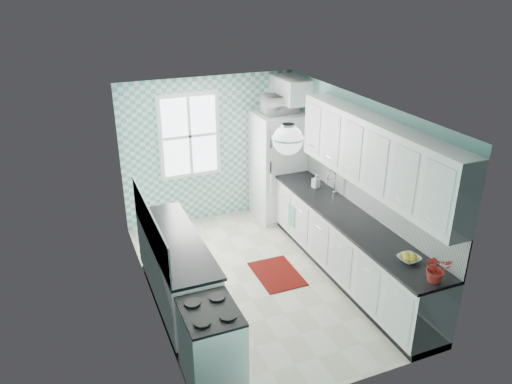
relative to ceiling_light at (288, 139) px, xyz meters
name	(u,v)px	position (x,y,z in m)	size (l,w,h in m)	color
floor	(259,279)	(0.00, 0.80, -2.33)	(3.00, 4.40, 0.02)	beige
ceiling	(260,107)	(0.00, 0.80, 0.19)	(3.00, 4.40, 0.02)	white
wall_back	(210,150)	(0.00, 3.01, -1.07)	(3.00, 0.02, 2.50)	#77B7AF
wall_front	(349,289)	(0.00, -1.41, -1.07)	(3.00, 0.02, 2.50)	#77B7AF
wall_left	(146,219)	(-1.51, 0.80, -1.07)	(0.02, 4.40, 2.50)	#77B7AF
wall_right	(356,183)	(1.51, 0.80, -1.07)	(0.02, 4.40, 2.50)	#77B7AF
accent_wall	(210,150)	(0.00, 2.99, -1.07)	(3.00, 0.01, 2.50)	#5EAFA4
window	(189,136)	(-0.35, 2.96, -0.77)	(1.04, 0.05, 1.44)	white
backsplash_right	(371,197)	(1.49, 0.40, -1.13)	(0.02, 3.60, 0.51)	white
backsplash_left	(150,225)	(-1.49, 0.73, -1.13)	(0.02, 2.15, 0.51)	white
upper_cabinets_right	(375,155)	(1.33, 0.20, -0.42)	(0.33, 3.20, 0.90)	white
upper_cabinet_fridge	(289,89)	(1.30, 2.63, -0.07)	(0.40, 0.74, 0.40)	white
ceiling_light	(288,139)	(0.00, 0.00, 0.00)	(0.34, 0.34, 0.35)	silver
base_cabinets_right	(349,248)	(1.20, 0.40, -1.87)	(0.60, 3.60, 0.90)	white
countertop_right	(350,219)	(1.19, 0.40, -1.40)	(0.63, 3.60, 0.04)	black
base_cabinets_left	(177,272)	(-1.20, 0.73, -1.87)	(0.60, 2.15, 0.90)	white
countertop_left	(175,241)	(-1.19, 0.73, -1.40)	(0.63, 2.15, 0.04)	black
fridge	(278,166)	(1.11, 2.59, -1.39)	(0.82, 0.81, 1.87)	white
stove	(211,344)	(-1.20, -0.75, -1.87)	(0.58, 0.72, 0.87)	silver
sink	(324,197)	(1.20, 1.16, -1.39)	(0.49, 0.41, 0.53)	silver
rug	(277,274)	(0.28, 0.81, -2.32)	(0.60, 0.86, 0.01)	#650D0B
dish_towel	(292,216)	(0.89, 1.59, -1.84)	(0.02, 0.23, 0.35)	teal
fruit_bowl	(409,259)	(1.20, -0.83, -1.35)	(0.25, 0.25, 0.06)	white
potted_plant	(437,269)	(1.20, -1.27, -1.22)	(0.29, 0.25, 0.32)	red
soap_bottle	(316,181)	(1.25, 1.51, -1.27)	(0.10, 0.10, 0.22)	#94BCC5
microwave	(280,104)	(1.11, 2.59, -0.29)	(0.55, 0.38, 0.31)	white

